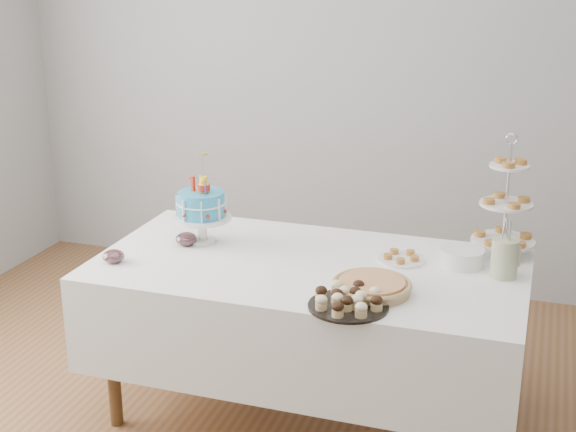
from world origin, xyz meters
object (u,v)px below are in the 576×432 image
(birthday_cake, at_px, (202,219))
(utensil_pitcher, at_px, (505,257))
(table, at_px, (308,309))
(jam_bowl_b, at_px, (186,239))
(jam_bowl_a, at_px, (114,256))
(cupcake_tray, at_px, (348,299))
(pie, at_px, (372,286))
(tiered_stand, at_px, (506,205))
(pastry_plate, at_px, (401,257))
(plate_stack, at_px, (462,257))

(birthday_cake, xyz_separation_m, utensil_pitcher, (1.41, 0.01, -0.03))
(utensil_pitcher, bearing_deg, table, -171.28)
(table, relative_size, jam_bowl_b, 18.38)
(jam_bowl_a, bearing_deg, birthday_cake, 53.43)
(table, bearing_deg, jam_bowl_b, 175.86)
(cupcake_tray, xyz_separation_m, pie, (0.06, 0.17, -0.01))
(utensil_pitcher, bearing_deg, tiered_stand, 95.98)
(utensil_pitcher, bearing_deg, cupcake_tray, -136.28)
(jam_bowl_a, bearing_deg, cupcake_tray, -6.94)
(birthday_cake, distance_m, jam_bowl_b, 0.12)
(table, bearing_deg, pastry_plate, 23.16)
(plate_stack, bearing_deg, birthday_cake, -175.79)
(jam_bowl_b, xyz_separation_m, utensil_pitcher, (1.46, 0.07, 0.06))
(tiered_stand, relative_size, jam_bowl_a, 5.79)
(tiered_stand, bearing_deg, jam_bowl_b, -166.15)
(birthday_cake, height_order, pie, birthday_cake)
(jam_bowl_a, distance_m, jam_bowl_b, 0.38)
(jam_bowl_b, bearing_deg, cupcake_tray, -26.11)
(table, xyz_separation_m, cupcake_tray, (0.28, -0.40, 0.26))
(pie, distance_m, jam_bowl_a, 1.18)
(utensil_pitcher, bearing_deg, pie, -144.42)
(table, height_order, cupcake_tray, cupcake_tray)
(jam_bowl_b, bearing_deg, jam_bowl_a, -124.93)
(plate_stack, distance_m, jam_bowl_b, 1.29)
(pastry_plate, relative_size, jam_bowl_a, 2.20)
(pie, xyz_separation_m, tiered_stand, (0.48, 0.63, 0.21))
(pastry_plate, bearing_deg, cupcake_tray, -100.46)
(table, distance_m, cupcake_tray, 0.56)
(jam_bowl_a, distance_m, utensil_pitcher, 1.72)
(pie, bearing_deg, cupcake_tray, -108.12)
(plate_stack, relative_size, pastry_plate, 0.91)
(table, distance_m, jam_bowl_b, 0.68)
(tiered_stand, height_order, pastry_plate, tiered_stand)
(cupcake_tray, bearing_deg, tiered_stand, 56.42)
(jam_bowl_a, bearing_deg, plate_stack, 17.03)
(jam_bowl_b, bearing_deg, birthday_cake, 45.98)
(pie, bearing_deg, utensil_pitcher, 34.65)
(tiered_stand, bearing_deg, plate_stack, -128.10)
(birthday_cake, relative_size, utensil_pitcher, 1.66)
(pie, bearing_deg, plate_stack, 53.52)
(pie, bearing_deg, jam_bowl_b, 163.99)
(tiered_stand, relative_size, pastry_plate, 2.63)
(birthday_cake, xyz_separation_m, tiered_stand, (1.38, 0.30, 0.12))
(pie, relative_size, jam_bowl_a, 3.37)
(tiered_stand, bearing_deg, table, -153.86)
(table, relative_size, pastry_plate, 8.84)
(birthday_cake, height_order, jam_bowl_a, birthday_cake)
(cupcake_tray, xyz_separation_m, tiered_stand, (0.53, 0.80, 0.20))
(birthday_cake, bearing_deg, plate_stack, 25.14)
(pastry_plate, bearing_deg, utensil_pitcher, -6.44)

